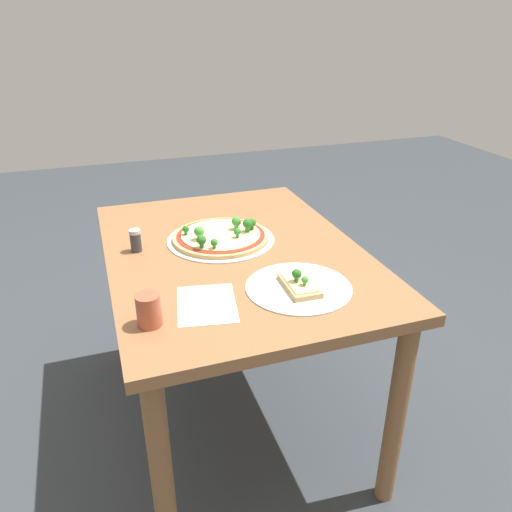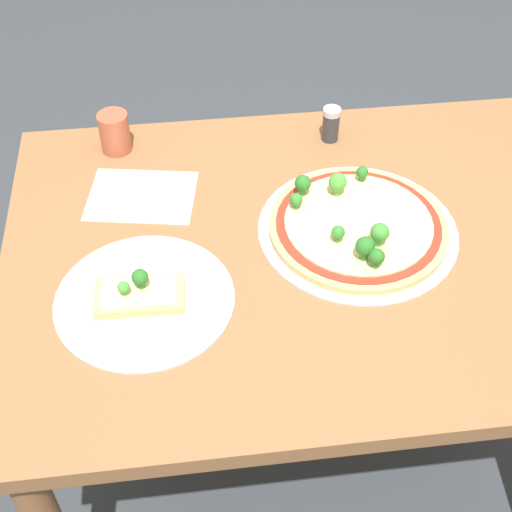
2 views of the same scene
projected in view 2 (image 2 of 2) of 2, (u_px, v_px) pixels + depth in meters
The scene contains 7 objects.
ground_plane at pixel (296, 444), 1.85m from camera, with size 8.00×8.00×0.00m, color #33383D.
dining_table at pixel (308, 279), 1.40m from camera, with size 1.14×0.83×0.74m.
pizza_tray_whole at pixel (357, 226), 1.33m from camera, with size 0.38×0.38×0.07m.
pizza_tray_slice at pixel (142, 297), 1.22m from camera, with size 0.31×0.31×0.06m.
drinking_cup at pixel (115, 132), 1.49m from camera, with size 0.06×0.06×0.09m, color #AD5138.
condiment_shaker at pixel (331, 124), 1.52m from camera, with size 0.04×0.04×0.08m.
paper_menu at pixel (142, 196), 1.41m from camera, with size 0.21×0.16×0.00m, color white.
Camera 2 is at (-0.22, -0.92, 1.67)m, focal length 50.00 mm.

